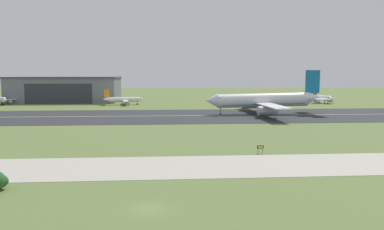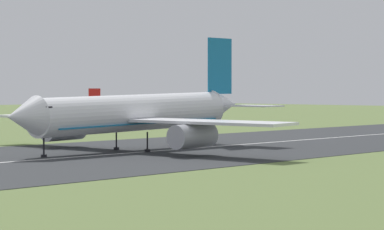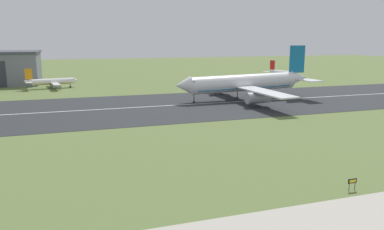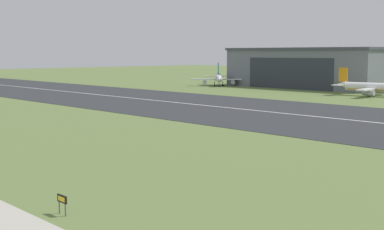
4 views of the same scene
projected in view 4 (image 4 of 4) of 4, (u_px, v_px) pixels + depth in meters
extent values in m
plane|color=olive|center=(115.00, 149.00, 72.40)|extent=(719.07, 719.07, 0.00)
cube|color=#2B2D30|center=(324.00, 118.00, 107.31)|extent=(479.07, 50.91, 0.06)
cube|color=silver|center=(324.00, 117.00, 107.31)|extent=(431.17, 0.70, 0.01)
cube|color=slate|center=(316.00, 69.00, 203.44)|extent=(60.96, 33.88, 13.97)
cube|color=#424751|center=(316.00, 49.00, 202.58)|extent=(61.96, 34.88, 0.90)
cube|color=#2D333D|center=(289.00, 73.00, 191.98)|extent=(36.58, 0.12, 11.17)
cylinder|color=silver|center=(219.00, 78.00, 210.12)|extent=(11.52, 11.52, 2.69)
cone|color=silver|center=(219.00, 79.00, 202.16)|extent=(3.62, 3.62, 2.69)
cone|color=silver|center=(218.00, 76.00, 218.42)|extent=(4.00, 4.00, 2.43)
cube|color=black|center=(219.00, 77.00, 203.42)|extent=(2.40, 2.40, 0.44)
cube|color=#146B9E|center=(219.00, 80.00, 210.20)|extent=(10.47, 10.46, 0.20)
cube|color=silver|center=(203.00, 79.00, 210.06)|extent=(8.60, 8.60, 0.40)
cylinder|color=#A8A8B2|center=(205.00, 82.00, 209.71)|extent=(3.66, 3.66, 1.67)
cube|color=silver|center=(235.00, 79.00, 209.74)|extent=(8.60, 8.60, 0.40)
cylinder|color=#A8A8B2|center=(233.00, 82.00, 209.43)|extent=(3.66, 3.66, 1.67)
cube|color=#146B9E|center=(218.00, 68.00, 217.57)|extent=(2.27, 2.27, 4.58)
cube|color=silver|center=(210.00, 76.00, 218.43)|extent=(4.73, 4.73, 0.24)
cube|color=silver|center=(227.00, 76.00, 218.25)|extent=(4.73, 4.73, 0.24)
cylinder|color=black|center=(219.00, 85.00, 204.81)|extent=(0.24, 0.24, 1.74)
cylinder|color=black|center=(219.00, 86.00, 204.89)|extent=(0.84, 0.84, 0.44)
cylinder|color=black|center=(215.00, 84.00, 210.64)|extent=(0.24, 0.24, 1.74)
cylinder|color=black|center=(215.00, 85.00, 210.72)|extent=(0.84, 0.84, 0.44)
cylinder|color=black|center=(223.00, 84.00, 210.56)|extent=(0.24, 0.24, 1.74)
cylinder|color=black|center=(223.00, 85.00, 210.63)|extent=(0.84, 0.84, 0.44)
cylinder|color=white|center=(372.00, 87.00, 159.58)|extent=(16.29, 4.91, 2.55)
cone|color=white|center=(341.00, 84.00, 165.37)|extent=(3.37, 2.73, 2.30)
cube|color=orange|center=(372.00, 89.00, 159.66)|extent=(14.68, 4.55, 0.20)
cube|color=white|center=(366.00, 90.00, 154.73)|extent=(3.95, 9.72, 0.40)
cylinder|color=#A8A8B2|center=(369.00, 93.00, 155.13)|extent=(3.52, 2.06, 1.58)
cube|color=white|center=(380.00, 87.00, 164.13)|extent=(3.95, 9.72, 0.40)
cylinder|color=#A8A8B2|center=(381.00, 91.00, 163.34)|extent=(3.52, 2.06, 1.58)
cube|color=orange|center=(343.00, 75.00, 164.75)|extent=(2.79, 0.69, 4.34)
cube|color=white|center=(337.00, 85.00, 162.82)|extent=(2.98, 4.22, 0.24)
cube|color=white|center=(346.00, 84.00, 167.88)|extent=(2.98, 4.22, 0.24)
cylinder|color=black|center=(369.00, 94.00, 158.72)|extent=(0.24, 0.24, 1.56)
cylinder|color=black|center=(369.00, 96.00, 158.79)|extent=(0.84, 0.84, 0.44)
cylinder|color=black|center=(373.00, 93.00, 161.12)|extent=(0.24, 0.24, 1.56)
cylinder|color=black|center=(373.00, 95.00, 161.19)|extent=(0.84, 0.84, 0.44)
cylinder|color=#4C4C51|center=(59.00, 208.00, 43.16)|extent=(0.10, 0.10, 1.01)
cylinder|color=#4C4C51|center=(65.00, 210.00, 42.48)|extent=(0.10, 0.10, 1.01)
cube|color=black|center=(62.00, 199.00, 42.73)|extent=(1.34, 0.12, 0.63)
cube|color=yellow|center=(61.00, 199.00, 42.68)|extent=(1.02, 0.02, 0.38)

